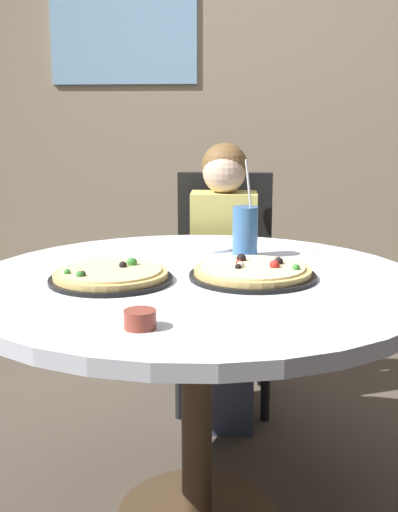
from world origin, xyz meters
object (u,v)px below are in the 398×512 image
(soda_cup, at_px, (245,231))
(sauce_bowl, at_px, (140,319))
(pizza_veggie, at_px, (253,272))
(diner_child, at_px, (223,297))
(chair_wooden, at_px, (224,274))
(plate_small, at_px, (207,247))
(pizza_cheese, at_px, (111,276))
(dining_table, at_px, (197,308))

(soda_cup, relative_size, sauce_bowl, 4.39)
(pizza_veggie, bearing_deg, diner_child, 101.71)
(chair_wooden, xyz_separation_m, pizza_veggie, (0.16, -0.90, 0.24))
(pizza_veggie, bearing_deg, soda_cup, 98.15)
(chair_wooden, height_order, plate_small, chair_wooden)
(pizza_cheese, distance_m, sauce_bowl, 0.41)
(plate_small, bearing_deg, pizza_veggie, -65.31)
(chair_wooden, bearing_deg, pizza_cheese, -102.45)
(pizza_veggie, bearing_deg, sauce_bowl, -115.02)
(pizza_veggie, distance_m, soda_cup, 0.28)
(dining_table, height_order, pizza_veggie, pizza_veggie)
(dining_table, bearing_deg, soda_cup, 67.86)
(dining_table, bearing_deg, plate_small, 92.72)
(chair_wooden, xyz_separation_m, sauce_bowl, (-0.05, -1.37, 0.24))
(dining_table, xyz_separation_m, diner_child, (0.01, 0.73, -0.18))
(dining_table, xyz_separation_m, plate_small, (-0.02, 0.39, 0.10))
(pizza_veggie, xyz_separation_m, sauce_bowl, (-0.22, -0.46, 0.00))
(dining_table, relative_size, pizza_cheese, 3.80)
(sauce_bowl, xyz_separation_m, plate_small, (0.04, 0.84, -0.02))
(plate_small, bearing_deg, soda_cup, -38.19)
(diner_child, relative_size, soda_cup, 3.52)
(chair_wooden, relative_size, sauce_bowl, 13.57)
(diner_child, bearing_deg, dining_table, -90.46)
(diner_child, distance_m, pizza_veggie, 0.79)
(pizza_cheese, height_order, sauce_bowl, pizza_cheese)
(diner_child, height_order, pizza_cheese, diner_child)
(chair_wooden, xyz_separation_m, pizza_cheese, (-0.22, -0.99, 0.24))
(diner_child, xyz_separation_m, pizza_cheese, (-0.23, -0.81, 0.28))
(dining_table, relative_size, plate_small, 7.13)
(sauce_bowl, bearing_deg, plate_small, 87.10)
(soda_cup, bearing_deg, chair_wooden, 101.07)
(soda_cup, bearing_deg, plate_small, 141.81)
(chair_wooden, distance_m, plate_small, 0.57)
(diner_child, distance_m, pizza_cheese, 0.89)
(dining_table, distance_m, plate_small, 0.40)
(plate_small, bearing_deg, sauce_bowl, -92.90)
(pizza_cheese, bearing_deg, chair_wooden, 77.55)
(pizza_veggie, xyz_separation_m, pizza_cheese, (-0.38, -0.09, -0.00))
(pizza_veggie, relative_size, plate_small, 1.96)
(soda_cup, bearing_deg, pizza_cheese, -133.53)
(pizza_cheese, height_order, soda_cup, soda_cup)
(pizza_veggie, distance_m, sauce_bowl, 0.51)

